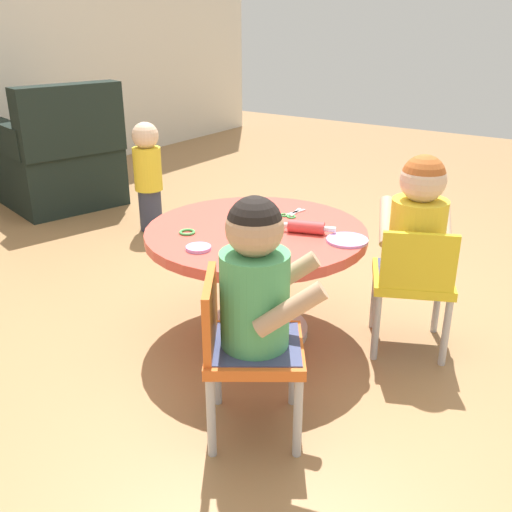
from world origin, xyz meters
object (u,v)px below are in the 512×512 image
child_chair_left (244,347)px  armchair_dark (61,162)px  seated_child_left (256,280)px  child_chair_right (413,280)px  craft_table (256,255)px  seated_child_right (418,222)px  rolling_pin (306,227)px  toddler_standing (148,174)px  craft_scissors (291,214)px

child_chair_left → armchair_dark: bearing=62.9°
child_chair_left → seated_child_left: size_ratio=1.05×
armchair_dark → child_chair_right: bearing=-100.4°
craft_table → seated_child_right: seated_child_right is taller
child_chair_right → rolling_pin: child_chair_right is taller
child_chair_right → seated_child_right: 0.23m
child_chair_right → toddler_standing: 1.91m
child_chair_right → rolling_pin: 0.46m
craft_scissors → armchair_dark: bearing=77.0°
craft_table → toddler_standing: 1.45m
rolling_pin → toddler_standing: bearing=66.9°
craft_table → child_chair_right: 0.62m
child_chair_left → child_chair_right: same height
craft_table → child_chair_left: child_chair_left is taller
armchair_dark → craft_scissors: 2.24m
child_chair_left → toddler_standing: 2.01m
craft_table → child_chair_right: child_chair_right is taller
child_chair_left → rolling_pin: size_ratio=2.39×
seated_child_left → craft_scissors: 0.81m
child_chair_right → craft_table: bearing=111.9°
craft_table → armchair_dark: (0.73, 2.15, -0.05)m
seated_child_right → armchair_dark: armchair_dark is taller
craft_table → armchair_dark: armchair_dark is taller
child_chair_left → seated_child_right: bearing=-16.7°
child_chair_right → seated_child_right: bearing=25.1°
seated_child_left → armchair_dark: size_ratio=0.58×
armchair_dark → craft_scissors: bearing=-103.0°
seated_child_right → craft_scissors: 0.54m
armchair_dark → toddler_standing: bearing=-92.6°
seated_child_right → seated_child_left: bearing=165.0°
child_chair_left → child_chair_right: 0.81m
craft_table → toddler_standing: (0.69, 1.27, 0.00)m
craft_table → toddler_standing: size_ratio=1.31×
child_chair_left → toddler_standing: bearing=52.4°
seated_child_right → rolling_pin: size_ratio=2.27×
seated_child_left → rolling_pin: size_ratio=2.27×
armchair_dark → seated_child_left: bearing=-116.4°
child_chair_right → rolling_pin: bearing=112.8°
child_chair_right → armchair_dark: armchair_dark is taller
child_chair_left → child_chair_right: (0.77, -0.26, 0.00)m
child_chair_left → craft_scissors: (0.76, 0.29, 0.17)m
seated_child_left → armchair_dark: 2.80m
seated_child_left → child_chair_left: bearing=124.0°
seated_child_right → craft_scissors: (-0.04, 0.53, -0.06)m
craft_scissors → rolling_pin: bearing=-134.1°
toddler_standing → craft_table: bearing=-118.5°
child_chair_right → craft_scissors: size_ratio=3.96×
craft_scissors → toddler_standing: bearing=70.3°
craft_table → seated_child_left: (-0.51, -0.35, 0.18)m
child_chair_right → craft_scissors: bearing=90.6°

